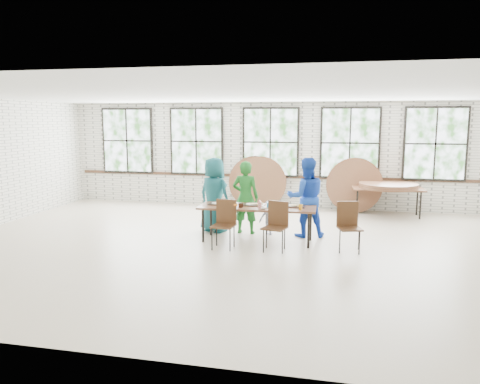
% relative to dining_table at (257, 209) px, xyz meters
% --- Properties ---
extents(room, '(12.00, 12.00, 12.00)m').
position_rel_dining_table_xyz_m(room, '(-0.33, 3.90, 1.14)').
color(room, beige).
rests_on(room, ground).
extents(dining_table, '(2.42, 0.88, 0.74)m').
position_rel_dining_table_xyz_m(dining_table, '(0.00, 0.00, 0.00)').
color(dining_table, brown).
rests_on(dining_table, ground).
extents(chair_near_left, '(0.46, 0.45, 0.95)m').
position_rel_dining_table_xyz_m(chair_near_left, '(-0.54, -0.59, -0.13)').
color(chair_near_left, '#472B17').
rests_on(chair_near_left, ground).
extents(chair_near_right, '(0.51, 0.50, 0.95)m').
position_rel_dining_table_xyz_m(chair_near_right, '(0.48, -0.55, -0.13)').
color(chair_near_right, '#472B17').
rests_on(chair_near_right, ground).
extents(chair_spare, '(0.52, 0.51, 0.95)m').
position_rel_dining_table_xyz_m(chair_spare, '(1.84, -0.28, -0.13)').
color(chair_spare, '#472B17').
rests_on(chair_spare, ground).
extents(adult_teal, '(0.97, 0.82, 1.68)m').
position_rel_dining_table_xyz_m(adult_teal, '(-1.10, 0.65, 0.15)').
color(adult_teal, '#18545C').
rests_on(adult_teal, ground).
extents(adult_green, '(0.61, 0.42, 1.62)m').
position_rel_dining_table_xyz_m(adult_green, '(-0.38, 0.65, 0.12)').
color(adult_green, '#1C6922').
rests_on(adult_green, ground).
extents(toddler, '(0.53, 0.37, 0.75)m').
position_rel_dining_table_xyz_m(toddler, '(0.15, 0.65, -0.32)').
color(toddler, '#161D45').
rests_on(toddler, ground).
extents(adult_blue, '(0.97, 0.84, 1.71)m').
position_rel_dining_table_xyz_m(adult_blue, '(0.95, 0.65, 0.17)').
color(adult_blue, blue).
rests_on(adult_blue, ground).
extents(storage_table, '(1.84, 0.86, 0.74)m').
position_rel_dining_table_xyz_m(storage_table, '(2.87, 3.31, -0.00)').
color(storage_table, brown).
rests_on(storage_table, ground).
extents(tabletop_clutter, '(2.01, 0.63, 0.11)m').
position_rel_dining_table_xyz_m(tabletop_clutter, '(0.09, -0.04, 0.08)').
color(tabletop_clutter, black).
rests_on(tabletop_clutter, dining_table).
extents(round_tops_stacked, '(1.50, 1.50, 0.13)m').
position_rel_dining_table_xyz_m(round_tops_stacked, '(2.87, 3.31, 0.12)').
color(round_tops_stacked, brown).
rests_on(round_tops_stacked, storage_table).
extents(round_tops_leaning, '(4.30, 0.42, 1.48)m').
position_rel_dining_table_xyz_m(round_tops_leaning, '(0.68, 3.67, 0.05)').
color(round_tops_leaning, brown).
rests_on(round_tops_leaning, ground).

